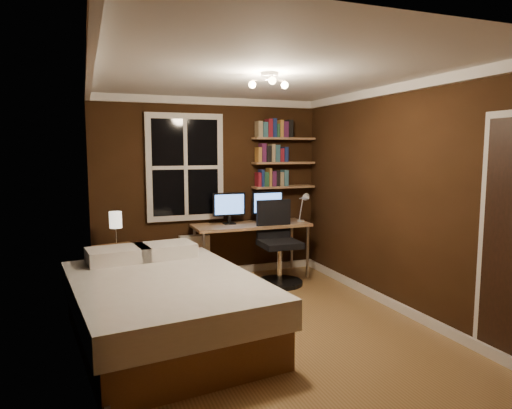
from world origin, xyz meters
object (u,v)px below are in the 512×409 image
object	(u,v)px
monitor_right	(268,207)
bed	(164,306)
bedside_lamp	(116,229)
desk_lamp	(304,207)
nightstand	(117,271)
radiator	(195,257)
desk	(251,228)
office_chair	(278,251)
monitor_left	(229,208)

from	to	relation	value
monitor_right	bed	bearing A→B (deg)	-135.04
bedside_lamp	desk_lamp	size ratio (longest dim) A/B	0.99
nightstand	radiator	xyz separation A→B (m)	(1.05, 0.34, 0.01)
bed	desk	xyz separation A→B (m)	(1.50, 1.69, 0.38)
bed	office_chair	bearing A→B (deg)	29.81
bed	desk_lamp	size ratio (longest dim) A/B	5.44
desk	bedside_lamp	bearing A→B (deg)	-176.01
nightstand	desk	distance (m)	1.86
monitor_right	desk_lamp	xyz separation A→B (m)	(0.46, -0.23, 0.00)
nightstand	radiator	bearing A→B (deg)	3.32
radiator	monitor_left	distance (m)	0.83
monitor_left	desk_lamp	world-z (taller)	desk_lamp
radiator	desk	xyz separation A→B (m)	(0.76, -0.21, 0.40)
bed	nightstand	bearing A→B (deg)	94.47
desk_lamp	nightstand	bearing A→B (deg)	179.54
desk	office_chair	xyz separation A→B (m)	(0.24, -0.39, -0.27)
bedside_lamp	desk	xyz separation A→B (m)	(1.81, 0.13, -0.12)
nightstand	desk	world-z (taller)	desk
bed	monitor_left	size ratio (longest dim) A/B	5.15
bed	monitor_left	world-z (taller)	monitor_left
desk	desk_lamp	distance (m)	0.80
bedside_lamp	nightstand	bearing A→B (deg)	0.00
monitor_right	office_chair	distance (m)	0.72
desk	desk_lamp	size ratio (longest dim) A/B	3.67
nightstand	monitor_right	xyz separation A→B (m)	(2.09, 0.21, 0.68)
monitor_left	nightstand	bearing A→B (deg)	-172.23
bed	office_chair	xyz separation A→B (m)	(1.73, 1.30, 0.12)
desk_lamp	monitor_right	bearing A→B (deg)	153.59
bedside_lamp	office_chair	distance (m)	2.10
monitor_right	office_chair	xyz separation A→B (m)	(-0.04, -0.47, -0.55)
bedside_lamp	monitor_left	size ratio (longest dim) A/B	0.94
desk	monitor_right	distance (m)	0.40
bed	monitor_right	bearing A→B (deg)	37.96
desk_lamp	office_chair	world-z (taller)	desk_lamp
monitor_left	desk	bearing A→B (deg)	-15.25
nightstand	office_chair	world-z (taller)	office_chair
desk	monitor_left	distance (m)	0.42
monitor_left	desk_lamp	size ratio (longest dim) A/B	1.06
radiator	monitor_right	bearing A→B (deg)	-7.15
bed	nightstand	distance (m)	1.60
nightstand	desk_lamp	bearing A→B (deg)	-14.94
desk	monitor_right	size ratio (longest dim) A/B	3.48
bedside_lamp	desk_lamp	world-z (taller)	desk_lamp
desk_lamp	bed	bearing A→B (deg)	-145.33
radiator	bed	bearing A→B (deg)	-111.11
bedside_lamp	monitor_left	world-z (taller)	monitor_left
bedside_lamp	desk_lamp	xyz separation A→B (m)	(2.55, -0.02, 0.16)
desk	monitor_left	size ratio (longest dim) A/B	3.48
monitor_right	desk_lamp	size ratio (longest dim) A/B	1.06
monitor_right	office_chair	size ratio (longest dim) A/B	0.42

